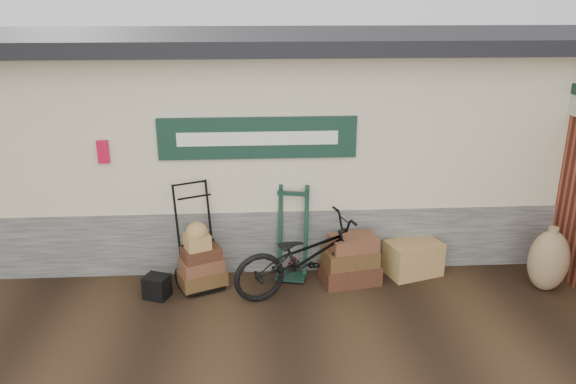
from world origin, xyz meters
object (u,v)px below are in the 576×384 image
object	(u,v)px
suitcase_stack	(350,259)
bicycle	(307,252)
black_trunk	(157,287)
wicker_hamper	(413,258)
porter_trolley	(196,235)
green_barrow	(293,233)

from	to	relation	value
suitcase_stack	bicycle	world-z (taller)	bicycle
black_trunk	bicycle	distance (m)	1.99
bicycle	black_trunk	bearing A→B (deg)	73.41
black_trunk	wicker_hamper	bearing A→B (deg)	7.30
porter_trolley	suitcase_stack	world-z (taller)	porter_trolley
porter_trolley	suitcase_stack	size ratio (longest dim) A/B	1.87
suitcase_stack	porter_trolley	bearing A→B (deg)	177.95
porter_trolley	black_trunk	xyz separation A→B (m)	(-0.51, -0.34, -0.57)
wicker_hamper	bicycle	world-z (taller)	bicycle
porter_trolley	black_trunk	distance (m)	0.83
suitcase_stack	bicycle	distance (m)	0.71
porter_trolley	green_barrow	world-z (taller)	porter_trolley
green_barrow	suitcase_stack	distance (m)	0.86
green_barrow	bicycle	xyz separation A→B (m)	(0.15, -0.49, -0.07)
green_barrow	black_trunk	world-z (taller)	green_barrow
wicker_hamper	black_trunk	xyz separation A→B (m)	(-3.49, -0.45, -0.09)
wicker_hamper	suitcase_stack	bearing A→B (deg)	-168.74
green_barrow	suitcase_stack	world-z (taller)	green_barrow
porter_trolley	green_barrow	xyz separation A→B (m)	(1.29, 0.17, -0.07)
wicker_hamper	black_trunk	distance (m)	3.52
bicycle	porter_trolley	bearing A→B (deg)	60.37
green_barrow	black_trunk	xyz separation A→B (m)	(-1.80, -0.50, -0.50)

